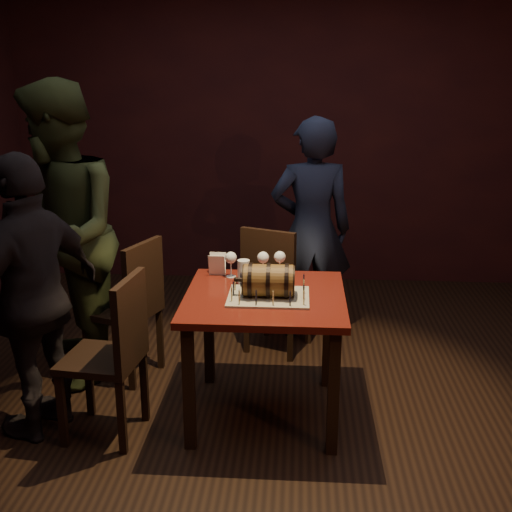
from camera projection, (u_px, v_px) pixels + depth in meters
The scene contains 16 objects.
room_shell at pixel (274, 179), 3.46m from camera, with size 5.04×5.04×2.80m.
pub_table at pixel (265, 313), 3.64m from camera, with size 0.90×0.90×0.75m.
cake_board at pixel (269, 297), 3.56m from camera, with size 0.45×0.35×0.01m, color gray.
barrel_cake at pixel (268, 280), 3.54m from camera, with size 0.34×0.20×0.20m.
birthday_candles at pixel (269, 289), 3.55m from camera, with size 0.40×0.30×0.09m.
wine_glass_left at pixel (231, 259), 3.88m from camera, with size 0.07×0.07×0.16m.
wine_glass_mid at pixel (263, 259), 3.88m from camera, with size 0.07×0.07×0.16m.
wine_glass_right at pixel (280, 258), 3.89m from camera, with size 0.07×0.07×0.16m.
pint_of_ale at pixel (244, 273), 3.76m from camera, with size 0.07×0.07×0.15m.
menu_card at pixel (217, 265), 3.94m from camera, with size 0.10×0.05×0.13m, color white, non-canonical shape.
chair_back at pixel (274, 283), 4.50m from camera, with size 0.52×0.52×0.93m.
chair_left_rear at pixel (132, 302), 4.14m from camera, with size 0.51×0.51×0.93m.
chair_left_front at pixel (115, 349), 3.46m from camera, with size 0.44×0.44×0.93m.
person_back at pixel (311, 230), 4.72m from camera, with size 0.60×0.40×1.65m, color #1A1F34.
person_left_rear at pixel (61, 237), 4.01m from camera, with size 0.94×0.73×1.93m, color #31391C.
person_left_front at pixel (34, 298), 3.46m from camera, with size 0.92×0.38×1.58m, color black.
Camera 1 is at (0.14, -3.43, 1.99)m, focal length 45.00 mm.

